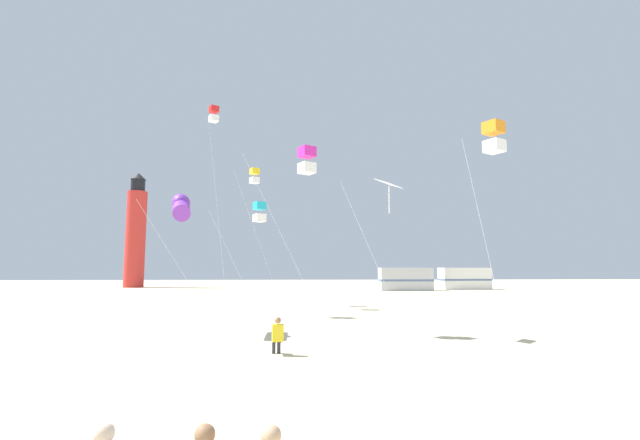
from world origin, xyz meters
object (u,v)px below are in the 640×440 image
object	(u,v)px
kite_flyer_standing	(277,335)
kite_diamond_white	(388,189)
kite_box_cyan	(260,212)
rv_van_white	(464,279)
kite_box_magenta	(307,160)
kite_box_gold	(255,176)
lighthouse_distant	(136,233)
kite_box_orange	(494,137)
kite_tube_violet	(181,206)
rv_van_silver	(405,279)
kite_box_scarlet	(214,115)

from	to	relation	value
kite_flyer_standing	kite_diamond_white	world-z (taller)	kite_diamond_white
kite_box_cyan	rv_van_white	bearing A→B (deg)	52.26
kite_box_magenta	kite_flyer_standing	bearing A→B (deg)	-103.12
kite_box_gold	lighthouse_distant	world-z (taller)	lighthouse_distant
kite_box_gold	kite_box_orange	xyz separation A→B (m)	(10.35, -17.45, -2.20)
kite_tube_violet	rv_van_silver	size ratio (longest dim) A/B	0.93
kite_flyer_standing	kite_diamond_white	distance (m)	7.40
kite_box_scarlet	kite_box_orange	bearing A→B (deg)	-50.15
kite_box_cyan	lighthouse_distant	distance (m)	45.28
kite_tube_violet	kite_diamond_white	bearing A→B (deg)	-10.75
kite_box_magenta	rv_van_silver	distance (m)	38.18
kite_flyer_standing	kite_box_orange	distance (m)	10.41
kite_box_cyan	kite_box_magenta	size ratio (longest dim) A/B	0.83
kite_box_scarlet	kite_box_magenta	bearing A→B (deg)	-63.33
rv_van_silver	kite_box_magenta	bearing A→B (deg)	-110.41
kite_box_cyan	kite_diamond_white	size ratio (longest dim) A/B	1.04
kite_box_gold	rv_van_white	size ratio (longest dim) A/B	1.55
kite_box_scarlet	kite_box_magenta	size ratio (longest dim) A/B	1.84
kite_tube_violet	lighthouse_distant	size ratio (longest dim) A/B	0.36
kite_box_gold	kite_tube_violet	distance (m)	14.76
rv_van_silver	kite_box_gold	bearing A→B (deg)	-128.65
kite_box_magenta	kite_box_scarlet	bearing A→B (deg)	116.67
kite_tube_violet	kite_box_magenta	size ratio (longest dim) A/B	0.77
kite_flyer_standing	lighthouse_distant	size ratio (longest dim) A/B	0.07
kite_flyer_standing	kite_diamond_white	size ratio (longest dim) A/B	0.19
kite_box_cyan	kite_diamond_white	bearing A→B (deg)	-54.26
kite_tube_violet	rv_van_silver	world-z (taller)	kite_tube_violet
kite_tube_violet	kite_box_orange	bearing A→B (deg)	-15.95
rv_van_silver	kite_box_cyan	bearing A→B (deg)	-118.80
kite_flyer_standing	rv_van_white	world-z (taller)	rv_van_white
kite_box_orange	rv_van_white	xyz separation A→B (m)	(14.81, 40.98, -6.03)
kite_box_scarlet	rv_van_silver	bearing A→B (deg)	49.07
kite_tube_violet	lighthouse_distant	distance (m)	49.92
kite_diamond_white	kite_tube_violet	bearing A→B (deg)	169.25
kite_box_gold	kite_box_cyan	bearing A→B (deg)	-82.20
kite_diamond_white	kite_box_magenta	size ratio (longest dim) A/B	0.80
kite_box_scarlet	rv_van_white	xyz separation A→B (m)	(28.02, 25.16, -12.39)
kite_box_cyan	rv_van_white	world-z (taller)	kite_box_cyan
kite_box_magenta	rv_van_white	distance (m)	44.07
kite_diamond_white	kite_box_magenta	distance (m)	3.70
kite_box_scarlet	kite_box_magenta	xyz separation A→B (m)	(6.44, -12.82, -6.56)
kite_tube_violet	kite_box_scarlet	world-z (taller)	kite_box_scarlet
rv_van_white	lighthouse_distant	bearing A→B (deg)	164.38
kite_flyer_standing	kite_tube_violet	distance (m)	7.94
kite_box_scarlet	kite_diamond_white	bearing A→B (deg)	-55.38
kite_flyer_standing	kite_box_orange	size ratio (longest dim) A/B	0.14
lighthouse_distant	kite_box_orange	bearing A→B (deg)	-58.45
kite_box_cyan	kite_tube_violet	bearing A→B (deg)	-113.60
kite_box_cyan	kite_box_magenta	bearing A→B (deg)	-69.64
rv_van_silver	rv_van_white	size ratio (longest dim) A/B	0.97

